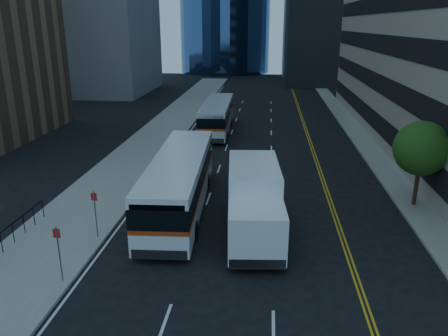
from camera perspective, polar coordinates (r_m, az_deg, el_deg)
name	(u,v)px	position (r m, az deg, el deg)	size (l,w,h in m)	color
ground	(262,269)	(20.26, 4.93, -12.97)	(160.00, 160.00, 0.00)	black
sidewalk_west	(162,132)	(44.85, -8.04, 4.70)	(5.00, 90.00, 0.15)	gray
sidewalk_east	(359,137)	(44.51, 17.22, 3.95)	(2.00, 90.00, 0.15)	gray
street_tree	(422,149)	(27.73, 24.41, 2.33)	(3.20, 3.20, 5.10)	#332114
bus_front	(180,181)	(25.49, -5.83, -1.74)	(3.37, 12.90, 3.30)	white
bus_rear	(217,115)	(44.54, -0.92, 6.87)	(2.82, 11.85, 3.04)	silver
box_truck	(254,202)	(22.29, 3.96, -4.44)	(3.16, 7.69, 3.60)	white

